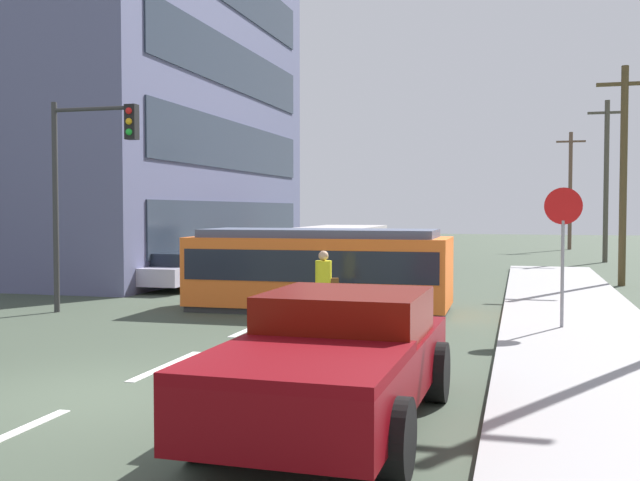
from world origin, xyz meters
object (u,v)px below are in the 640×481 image
object	(u,v)px
pickup_truck_parked	(336,359)
utility_pole_distant	(570,188)
utility_pole_mid	(623,171)
parked_sedan_mid	(178,269)
traffic_light_mast	(86,167)
streetcar_tram	(319,268)
stop_sign	(563,228)
utility_pole_far	(606,178)
pedestrian_crossing	(324,284)
city_bus	(342,249)
parked_sedan_far	(250,258)

from	to	relation	value
pickup_truck_parked	utility_pole_distant	bearing A→B (deg)	82.96
utility_pole_mid	parked_sedan_mid	bearing A→B (deg)	-162.26
pickup_truck_parked	traffic_light_mast	distance (m)	11.57
streetcar_tram	stop_sign	size ratio (longest dim) A/B	2.29
parked_sedan_mid	utility_pole_mid	distance (m)	15.15
traffic_light_mast	utility_pole_far	bearing A→B (deg)	57.29
stop_sign	traffic_light_mast	world-z (taller)	traffic_light_mast
streetcar_tram	pickup_truck_parked	distance (m)	10.12
pickup_truck_parked	parked_sedan_mid	bearing A→B (deg)	122.50
streetcar_tram	utility_pole_distant	distance (m)	32.99
parked_sedan_mid	traffic_light_mast	world-z (taller)	traffic_light_mast
pedestrian_crossing	parked_sedan_mid	distance (m)	9.32
city_bus	utility_pole_mid	world-z (taller)	utility_pole_mid
city_bus	utility_pole_mid	bearing A→B (deg)	-0.86
city_bus	pedestrian_crossing	size ratio (longest dim) A/B	3.48
streetcar_tram	utility_pole_far	bearing A→B (deg)	66.17
stop_sign	utility_pole_far	xyz separation A→B (m)	(3.14, 22.34, 1.91)
city_bus	pickup_truck_parked	world-z (taller)	city_bus
stop_sign	traffic_light_mast	size ratio (longest dim) A/B	0.55
parked_sedan_mid	pickup_truck_parked	bearing A→B (deg)	-57.50
parked_sedan_mid	stop_sign	bearing A→B (deg)	-27.70
city_bus	parked_sedan_far	bearing A→B (deg)	165.87
city_bus	traffic_light_mast	distance (m)	11.64
parked_sedan_mid	pedestrian_crossing	bearing A→B (deg)	-44.33
streetcar_tram	utility_pole_distant	world-z (taller)	utility_pole_distant
parked_sedan_mid	city_bus	bearing A→B (deg)	46.73
pickup_truck_parked	pedestrian_crossing	bearing A→B (deg)	105.98
streetcar_tram	parked_sedan_far	world-z (taller)	streetcar_tram
streetcar_tram	parked_sedan_far	xyz separation A→B (m)	(-5.51, 9.63, -0.45)
pedestrian_crossing	parked_sedan_far	world-z (taller)	pedestrian_crossing
pickup_truck_parked	parked_sedan_mid	world-z (taller)	pickup_truck_parked
parked_sedan_mid	utility_pole_mid	size ratio (longest dim) A/B	0.59
pedestrian_crossing	parked_sedan_far	bearing A→B (deg)	117.35
streetcar_tram	utility_pole_mid	size ratio (longest dim) A/B	0.90
stop_sign	utility_pole_far	distance (m)	22.64
pedestrian_crossing	stop_sign	world-z (taller)	stop_sign
parked_sedan_mid	parked_sedan_far	distance (m)	5.68
pickup_truck_parked	utility_pole_far	xyz separation A→B (m)	(6.07, 29.90, 3.30)
parked_sedan_far	utility_pole_mid	distance (m)	14.16
city_bus	utility_pole_far	bearing A→B (deg)	48.04
city_bus	parked_sedan_mid	size ratio (longest dim) A/B	1.33
streetcar_tram	parked_sedan_mid	world-z (taller)	streetcar_tram
stop_sign	utility_pole_mid	bearing A→B (deg)	76.96
utility_pole_far	parked_sedan_mid	bearing A→B (deg)	-132.34
pedestrian_crossing	parked_sedan_mid	bearing A→B (deg)	135.67
pickup_truck_parked	streetcar_tram	bearing A→B (deg)	106.31
parked_sedan_mid	stop_sign	size ratio (longest dim) A/B	1.52
pedestrian_crossing	traffic_light_mast	size ratio (longest dim) A/B	0.32
utility_pole_mid	utility_pole_far	xyz separation A→B (m)	(0.68, 11.71, 0.25)
pedestrian_crossing	utility_pole_far	size ratio (longest dim) A/B	0.21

